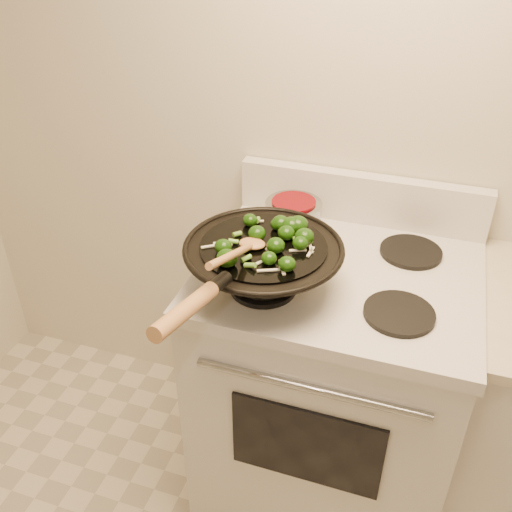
% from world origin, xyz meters
% --- Properties ---
extents(stove, '(0.78, 0.67, 1.08)m').
position_xyz_m(stove, '(-0.22, 1.17, 0.47)').
color(stove, silver).
rests_on(stove, ground).
extents(wok, '(0.42, 0.69, 0.22)m').
position_xyz_m(wok, '(-0.40, 1.01, 1.00)').
color(wok, black).
rests_on(wok, stove).
extents(stirfry, '(0.28, 0.28, 0.05)m').
position_xyz_m(stirfry, '(-0.38, 1.04, 1.08)').
color(stirfry, '#143708').
rests_on(stirfry, wok).
extents(wooden_spoon, '(0.07, 0.31, 0.13)m').
position_xyz_m(wooden_spoon, '(-0.43, 0.92, 1.10)').
color(wooden_spoon, '#B17A46').
rests_on(wooden_spoon, wok).
extents(saucepan, '(0.17, 0.27, 0.10)m').
position_xyz_m(saucepan, '(-0.40, 1.32, 0.98)').
color(saucepan, '#999CA1').
rests_on(saucepan, stove).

